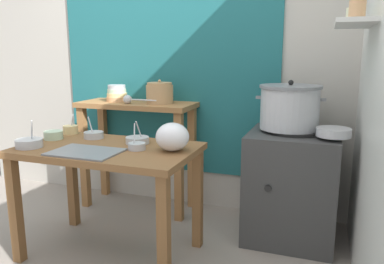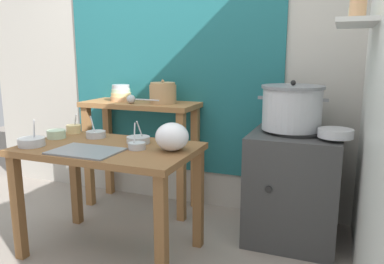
{
  "view_description": "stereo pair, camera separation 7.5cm",
  "coord_description": "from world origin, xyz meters",
  "px_view_note": "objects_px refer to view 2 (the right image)",
  "views": [
    {
      "loc": [
        1.13,
        -1.91,
        1.28
      ],
      "look_at": [
        0.37,
        0.21,
        0.82
      ],
      "focal_mm": 35.31,
      "sensor_mm": 36.0,
      "label": 1
    },
    {
      "loc": [
        1.2,
        -1.89,
        1.28
      ],
      "look_at": [
        0.37,
        0.21,
        0.82
      ],
      "focal_mm": 35.31,
      "sensor_mm": 36.0,
      "label": 2
    }
  ],
  "objects_px": {
    "prep_bowl_2": "(56,134)",
    "prep_bowl_4": "(74,129)",
    "prep_bowl_1": "(32,142)",
    "plastic_bag": "(172,137)",
    "serving_tray": "(86,151)",
    "prep_bowl_0": "(138,139)",
    "stove_block": "(293,186)",
    "ladle": "(132,99)",
    "prep_bowl_3": "(96,134)",
    "bowl_stack_enamel": "(121,93)",
    "back_shelf_table": "(141,128)",
    "wide_pan": "(336,133)",
    "prep_bowl_5": "(137,145)",
    "prep_table": "(109,163)",
    "clay_pot": "(163,93)",
    "steamer_pot": "(292,108)"
  },
  "relations": [
    {
      "from": "prep_bowl_2",
      "to": "prep_bowl_4",
      "type": "distance_m",
      "value": 0.18
    },
    {
      "from": "prep_bowl_2",
      "to": "prep_bowl_4",
      "type": "bearing_deg",
      "value": 89.82
    },
    {
      "from": "prep_bowl_2",
      "to": "prep_bowl_1",
      "type": "bearing_deg",
      "value": -86.63
    },
    {
      "from": "prep_bowl_1",
      "to": "plastic_bag",
      "type": "bearing_deg",
      "value": 14.13
    },
    {
      "from": "serving_tray",
      "to": "prep_bowl_4",
      "type": "xyz_separation_m",
      "value": [
        -0.42,
        0.42,
        0.03
      ]
    },
    {
      "from": "prep_bowl_4",
      "to": "prep_bowl_1",
      "type": "bearing_deg",
      "value": -88.16
    },
    {
      "from": "prep_bowl_0",
      "to": "stove_block",
      "type": "bearing_deg",
      "value": 27.58
    },
    {
      "from": "ladle",
      "to": "prep_bowl_2",
      "type": "relative_size",
      "value": 2.3
    },
    {
      "from": "prep_bowl_2",
      "to": "prep_bowl_3",
      "type": "distance_m",
      "value": 0.27
    },
    {
      "from": "bowl_stack_enamel",
      "to": "serving_tray",
      "type": "distance_m",
      "value": 1.04
    },
    {
      "from": "stove_block",
      "to": "bowl_stack_enamel",
      "type": "relative_size",
      "value": 4.42
    },
    {
      "from": "back_shelf_table",
      "to": "wide_pan",
      "type": "bearing_deg",
      "value": -9.97
    },
    {
      "from": "bowl_stack_enamel",
      "to": "prep_bowl_5",
      "type": "height_order",
      "value": "bowl_stack_enamel"
    },
    {
      "from": "prep_table",
      "to": "prep_bowl_2",
      "type": "height_order",
      "value": "prep_bowl_2"
    },
    {
      "from": "clay_pot",
      "to": "prep_bowl_5",
      "type": "xyz_separation_m",
      "value": [
        0.19,
        -0.77,
        -0.24
      ]
    },
    {
      "from": "serving_tray",
      "to": "prep_bowl_3",
      "type": "distance_m",
      "value": 0.4
    },
    {
      "from": "prep_bowl_3",
      "to": "prep_bowl_5",
      "type": "distance_m",
      "value": 0.47
    },
    {
      "from": "back_shelf_table",
      "to": "prep_bowl_1",
      "type": "xyz_separation_m",
      "value": [
        -0.25,
        -0.94,
        0.07
      ]
    },
    {
      "from": "prep_table",
      "to": "prep_bowl_0",
      "type": "relative_size",
      "value": 7.2
    },
    {
      "from": "prep_bowl_4",
      "to": "prep_bowl_0",
      "type": "bearing_deg",
      "value": -9.81
    },
    {
      "from": "prep_table",
      "to": "prep_bowl_3",
      "type": "relative_size",
      "value": 7.32
    },
    {
      "from": "prep_bowl_2",
      "to": "prep_bowl_3",
      "type": "relative_size",
      "value": 0.83
    },
    {
      "from": "wide_pan",
      "to": "ladle",
      "type": "bearing_deg",
      "value": 173.86
    },
    {
      "from": "serving_tray",
      "to": "prep_bowl_2",
      "type": "xyz_separation_m",
      "value": [
        -0.42,
        0.24,
        0.03
      ]
    },
    {
      "from": "back_shelf_table",
      "to": "wide_pan",
      "type": "xyz_separation_m",
      "value": [
        1.52,
        -0.27,
        0.13
      ]
    },
    {
      "from": "steamer_pot",
      "to": "prep_bowl_2",
      "type": "xyz_separation_m",
      "value": [
        -1.5,
        -0.59,
        -0.18
      ]
    },
    {
      "from": "stove_block",
      "to": "wide_pan",
      "type": "bearing_deg",
      "value": -28.9
    },
    {
      "from": "prep_bowl_0",
      "to": "prep_bowl_3",
      "type": "distance_m",
      "value": 0.35
    },
    {
      "from": "back_shelf_table",
      "to": "prep_bowl_5",
      "type": "relative_size",
      "value": 6.07
    },
    {
      "from": "bowl_stack_enamel",
      "to": "prep_bowl_2",
      "type": "distance_m",
      "value": 0.75
    },
    {
      "from": "bowl_stack_enamel",
      "to": "prep_bowl_1",
      "type": "bearing_deg",
      "value": -93.66
    },
    {
      "from": "back_shelf_table",
      "to": "prep_bowl_5",
      "type": "xyz_separation_m",
      "value": [
        0.4,
        -0.77,
        0.07
      ]
    },
    {
      "from": "prep_bowl_5",
      "to": "prep_bowl_4",
      "type": "bearing_deg",
      "value": 159.38
    },
    {
      "from": "prep_bowl_0",
      "to": "back_shelf_table",
      "type": "bearing_deg",
      "value": 117.83
    },
    {
      "from": "wide_pan",
      "to": "serving_tray",
      "type": "bearing_deg",
      "value": -153.77
    },
    {
      "from": "stove_block",
      "to": "plastic_bag",
      "type": "bearing_deg",
      "value": -137.76
    },
    {
      "from": "plastic_bag",
      "to": "prep_bowl_2",
      "type": "bearing_deg",
      "value": 178.56
    },
    {
      "from": "stove_block",
      "to": "prep_bowl_5",
      "type": "height_order",
      "value": "prep_bowl_5"
    },
    {
      "from": "steamer_pot",
      "to": "wide_pan",
      "type": "height_order",
      "value": "steamer_pot"
    },
    {
      "from": "prep_bowl_1",
      "to": "back_shelf_table",
      "type": "bearing_deg",
      "value": 75.08
    },
    {
      "from": "ladle",
      "to": "serving_tray",
      "type": "distance_m",
      "value": 0.88
    },
    {
      "from": "steamer_pot",
      "to": "prep_bowl_4",
      "type": "relative_size",
      "value": 3.23
    },
    {
      "from": "prep_bowl_0",
      "to": "prep_bowl_1",
      "type": "relative_size",
      "value": 0.89
    },
    {
      "from": "clay_pot",
      "to": "prep_bowl_0",
      "type": "relative_size",
      "value": 1.41
    },
    {
      "from": "prep_table",
      "to": "prep_bowl_1",
      "type": "relative_size",
      "value": 6.4
    },
    {
      "from": "plastic_bag",
      "to": "prep_bowl_2",
      "type": "relative_size",
      "value": 1.6
    },
    {
      "from": "prep_bowl_1",
      "to": "prep_bowl_5",
      "type": "relative_size",
      "value": 1.09
    },
    {
      "from": "prep_table",
      "to": "prep_bowl_5",
      "type": "height_order",
      "value": "prep_bowl_5"
    },
    {
      "from": "prep_bowl_1",
      "to": "ladle",
      "type": "bearing_deg",
      "value": 74.11
    },
    {
      "from": "back_shelf_table",
      "to": "prep_bowl_3",
      "type": "bearing_deg",
      "value": -92.38
    }
  ]
}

